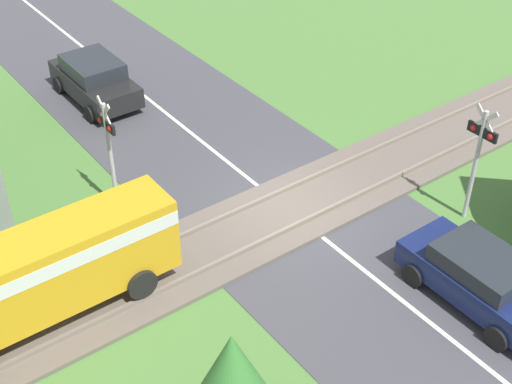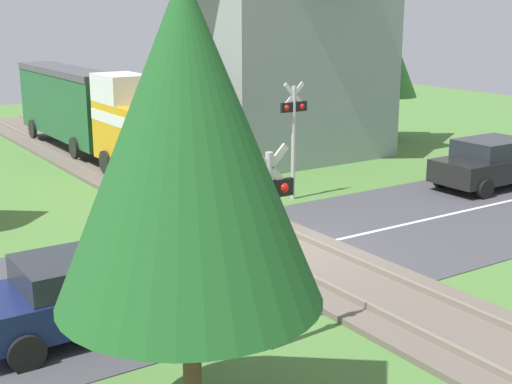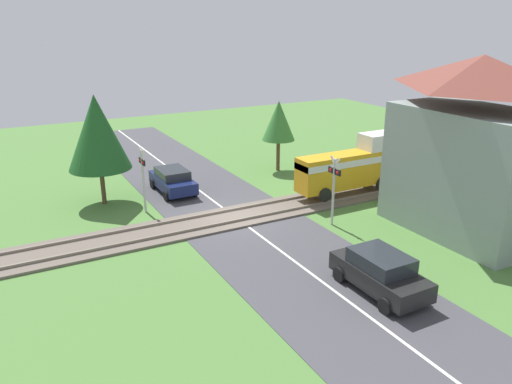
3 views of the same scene
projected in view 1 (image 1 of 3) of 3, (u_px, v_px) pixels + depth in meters
name	position (u px, v px, depth m)	size (l,w,h in m)	color
ground_plane	(290.00, 212.00, 19.87)	(60.00, 60.00, 0.00)	#4C7A38
road_surface	(290.00, 211.00, 19.86)	(48.00, 6.40, 0.02)	#424247
track_bed	(290.00, 210.00, 19.83)	(2.80, 48.00, 0.24)	#665B51
car_near_crossing	(480.00, 276.00, 16.68)	(3.86, 1.85, 1.41)	#141E4C
car_far_side	(95.00, 79.00, 24.52)	(3.89, 1.89, 1.54)	black
crossing_signal_west_approach	(478.00, 150.00, 18.41)	(0.90, 0.18, 3.44)	#B7B7B7
crossing_signal_east_approach	(109.00, 142.00, 18.72)	(0.90, 0.18, 3.44)	#B7B7B7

